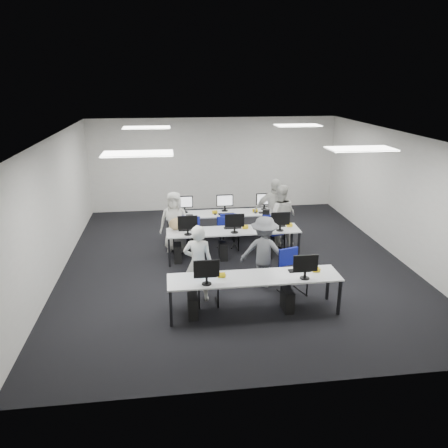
{
  "coord_description": "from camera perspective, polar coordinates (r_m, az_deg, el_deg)",
  "views": [
    {
      "loc": [
        -1.5,
        -9.56,
        4.24
      ],
      "look_at": [
        -0.27,
        -0.11,
        1.0
      ],
      "focal_mm": 35.0,
      "sensor_mm": 36.0,
      "label": 1
    }
  ],
  "objects": [
    {
      "name": "student_0",
      "position": [
        8.54,
        -3.4,
        -5.14
      ],
      "size": [
        0.61,
        0.44,
        1.57
      ],
      "primitive_type": "imported",
      "rotation": [
        0.0,
        0.0,
        3.02
      ],
      "color": "beige",
      "rests_on": "ground"
    },
    {
      "name": "desk_front",
      "position": [
        8.14,
        3.98,
        -7.21
      ],
      "size": [
        3.2,
        0.7,
        0.73
      ],
      "color": "#B1B3B5",
      "rests_on": "ground"
    },
    {
      "name": "equipment_back",
      "position": [
        11.96,
        1.11,
        -0.17
      ],
      "size": [
        2.91,
        0.41,
        1.19
      ],
      "color": "white",
      "rests_on": "desk_back"
    },
    {
      "name": "chair_0",
      "position": [
        8.62,
        -2.17,
        -8.76
      ],
      "size": [
        0.4,
        0.44,
        0.82
      ],
      "rotation": [
        0.0,
        0.0,
        0.0
      ],
      "color": "navy",
      "rests_on": "ground"
    },
    {
      "name": "equipment_mid",
      "position": [
        10.57,
        0.2,
        -2.77
      ],
      "size": [
        2.91,
        0.41,
        1.19
      ],
      "color": "white",
      "rests_on": "desk_mid"
    },
    {
      "name": "chair_2",
      "position": [
        11.15,
        -5.46,
        -2.19
      ],
      "size": [
        0.48,
        0.51,
        0.85
      ],
      "rotation": [
        0.0,
        0.0,
        -0.16
      ],
      "color": "navy",
      "rests_on": "ground"
    },
    {
      "name": "student_1",
      "position": [
        11.38,
        7.27,
        1.13
      ],
      "size": [
        0.89,
        0.74,
        1.64
      ],
      "primitive_type": "imported",
      "rotation": [
        0.0,
        0.0,
        2.98
      ],
      "color": "beige",
      "rests_on": "ground"
    },
    {
      "name": "student_2",
      "position": [
        11.04,
        -6.46,
        0.3
      ],
      "size": [
        0.82,
        0.61,
        1.53
      ],
      "primitive_type": "imported",
      "rotation": [
        0.0,
        0.0,
        -0.17
      ],
      "color": "beige",
      "rests_on": "ground"
    },
    {
      "name": "ceiling_panels",
      "position": [
        9.76,
        1.5,
        11.38
      ],
      "size": [
        5.2,
        4.6,
        0.02
      ],
      "color": "white",
      "rests_on": "room"
    },
    {
      "name": "photographer",
      "position": [
        9.14,
        5.25,
        -3.65
      ],
      "size": [
        1.12,
        0.86,
        1.54
      ],
      "primitive_type": "imported",
      "rotation": [
        0.0,
        0.0,
        2.81
      ],
      "color": "slate",
      "rests_on": "ground"
    },
    {
      "name": "room",
      "position": [
        10.06,
        1.43,
        2.97
      ],
      "size": [
        9.0,
        9.02,
        3.0
      ],
      "color": "black",
      "rests_on": "ground"
    },
    {
      "name": "chair_5",
      "position": [
        11.23,
        -4.04,
        -1.82
      ],
      "size": [
        0.58,
        0.61,
        0.95
      ],
      "rotation": [
        0.0,
        0.0,
        -0.26
      ],
      "color": "navy",
      "rests_on": "ground"
    },
    {
      "name": "desk_back",
      "position": [
        11.81,
        0.22,
        1.24
      ],
      "size": [
        3.2,
        0.7,
        0.73
      ],
      "color": "#B1B3B5",
      "rests_on": "ground"
    },
    {
      "name": "desk_mid",
      "position": [
        10.5,
        1.23,
        -1.04
      ],
      "size": [
        3.2,
        0.7,
        0.73
      ],
      "color": "#B1B3B5",
      "rests_on": "ground"
    },
    {
      "name": "student_3",
      "position": [
        11.39,
        6.54,
        1.54
      ],
      "size": [
        1.12,
        0.68,
        1.78
      ],
      "primitive_type": "imported",
      "rotation": [
        0.0,
        0.0,
        -0.25
      ],
      "color": "beige",
      "rests_on": "ground"
    },
    {
      "name": "chair_1",
      "position": [
        9.08,
        8.9,
        -7.27
      ],
      "size": [
        0.58,
        0.6,
        0.92
      ],
      "rotation": [
        0.0,
        0.0,
        0.3
      ],
      "color": "navy",
      "rests_on": "ground"
    },
    {
      "name": "chair_6",
      "position": [
        11.42,
        0.24,
        -1.58
      ],
      "size": [
        0.53,
        0.55,
        0.85
      ],
      "rotation": [
        0.0,
        0.0,
        -0.3
      ],
      "color": "navy",
      "rests_on": "ground"
    },
    {
      "name": "chair_4",
      "position": [
        11.27,
        6.4,
        -1.89
      ],
      "size": [
        0.57,
        0.6,
        0.91
      ],
      "rotation": [
        0.0,
        0.0,
        0.31
      ],
      "color": "navy",
      "rests_on": "ground"
    },
    {
      "name": "handbag",
      "position": [
        10.51,
        -6.22,
        0.02
      ],
      "size": [
        0.39,
        0.28,
        0.3
      ],
      "primitive_type": "ellipsoid",
      "rotation": [
        0.0,
        0.0,
        0.13
      ],
      "color": "tan",
      "rests_on": "desk_mid"
    },
    {
      "name": "dslr_camera",
      "position": [
        9.03,
        5.54,
        1.59
      ],
      "size": [
        0.19,
        0.22,
        0.1
      ],
      "primitive_type": "cube",
      "rotation": [
        0.0,
        0.0,
        2.81
      ],
      "color": "black",
      "rests_on": "photographer"
    },
    {
      "name": "equipment_front",
      "position": [
        8.24,
        2.63,
        -9.37
      ],
      "size": [
        2.51,
        0.41,
        1.19
      ],
      "color": "#0D5EB1",
      "rests_on": "desk_front"
    },
    {
      "name": "chair_3",
      "position": [
        11.24,
        0.71,
        -1.87
      ],
      "size": [
        0.45,
        0.49,
        0.88
      ],
      "rotation": [
        0.0,
        0.0,
        0.04
      ],
      "color": "navy",
      "rests_on": "ground"
    },
    {
      "name": "chair_7",
      "position": [
        11.64,
        6.35,
        -1.3
      ],
      "size": [
        0.52,
        0.54,
        0.85
      ],
      "rotation": [
        0.0,
        0.0,
        0.26
      ],
      "color": "navy",
      "rests_on": "ground"
    }
  ]
}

